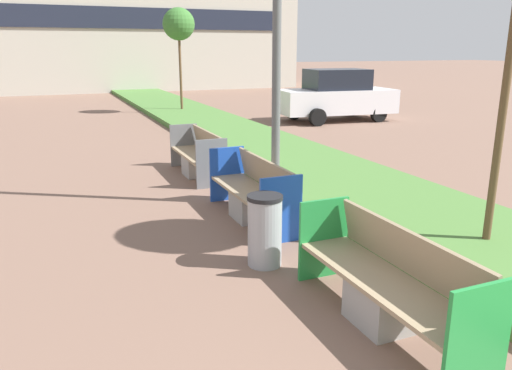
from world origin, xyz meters
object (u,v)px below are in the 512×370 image
Objects in this scene: bench_blue_frame at (253,196)px; litter_bin at (265,230)px; bench_grey_frame at (199,158)px; sapling_tree_far at (179,25)px; bench_green_frame at (387,288)px; parked_car_distant at (336,96)px.

litter_bin is (-0.53, -1.66, 0.07)m from bench_blue_frame.
bench_blue_frame reaches higher than litter_bin.
sapling_tree_far is at bearing 77.35° from bench_grey_frame.
bench_green_frame is 0.56× the size of sapling_tree_far.
parked_car_distant is (6.96, 12.30, 0.54)m from bench_green_frame.
parked_car_distant is at bearing 52.11° from bench_blue_frame.
bench_blue_frame is (-0.00, 3.35, -0.00)m from bench_green_frame.
bench_grey_frame is (-0.00, 2.98, -0.00)m from bench_blue_frame.
bench_blue_frame is at bearing 90.02° from bench_green_frame.
bench_green_frame is at bearing -89.98° from bench_grey_frame.
bench_grey_frame is at bearing 83.52° from litter_bin.
parked_car_distant is at bearing 40.60° from bench_grey_frame.
bench_blue_frame is 11.35m from parked_car_distant.
bench_grey_frame reaches higher than litter_bin.
bench_grey_frame is 11.00m from sapling_tree_far.
parked_car_distant is (4.66, -4.32, -2.56)m from sapling_tree_far.
parked_car_distant reaches higher than bench_blue_frame.
parked_car_distant is (7.49, 10.60, 0.47)m from litter_bin.
litter_bin is 12.99m from parked_car_distant.
parked_car_distant reaches higher than bench_grey_frame.
bench_grey_frame is (-0.00, 6.33, -0.01)m from bench_green_frame.
litter_bin is (-0.53, 1.70, 0.07)m from bench_green_frame.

